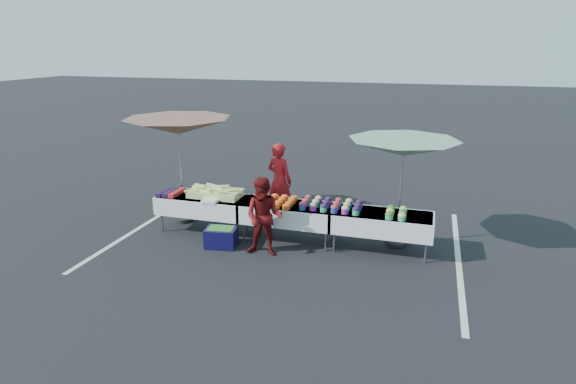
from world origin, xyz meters
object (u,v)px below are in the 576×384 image
(table_right, at_px, (382,222))
(vendor, at_px, (279,180))
(storage_bin, at_px, (221,237))
(table_left, at_px, (204,204))
(umbrella_right, at_px, (403,149))
(umbrella_left, at_px, (178,127))
(table_center, at_px, (288,212))
(customer, at_px, (264,217))

(table_right, bearing_deg, vendor, 151.80)
(table_right, bearing_deg, storage_bin, -167.53)
(vendor, bearing_deg, table_left, 65.34)
(umbrella_right, bearing_deg, table_left, -174.11)
(vendor, height_order, umbrella_left, umbrella_left)
(table_center, height_order, vendor, vendor)
(customer, relative_size, umbrella_left, 0.60)
(table_left, relative_size, storage_bin, 2.95)
(table_left, height_order, table_center, same)
(table_left, distance_m, vendor, 1.79)
(table_center, xyz_separation_m, storage_bin, (-1.14, -0.65, -0.39))
(table_center, bearing_deg, vendor, 114.32)
(table_left, relative_size, umbrella_right, 0.86)
(table_center, bearing_deg, customer, -106.84)
(umbrella_right, bearing_deg, table_center, -169.10)
(umbrella_right, relative_size, storage_bin, 3.44)
(table_center, xyz_separation_m, vendor, (-0.58, 1.27, 0.26))
(table_right, relative_size, umbrella_right, 0.86)
(umbrella_left, bearing_deg, umbrella_right, -0.00)
(table_right, relative_size, customer, 1.28)
(table_left, bearing_deg, table_center, 0.00)
(table_left, xyz_separation_m, vendor, (1.22, 1.27, 0.26))
(table_left, height_order, storage_bin, table_left)
(table_left, xyz_separation_m, table_right, (3.60, 0.00, 0.00))
(customer, bearing_deg, storage_bin, 170.75)
(table_left, xyz_separation_m, customer, (1.57, -0.75, 0.15))
(storage_bin, bearing_deg, umbrella_right, 9.86)
(customer, xyz_separation_m, storage_bin, (-0.91, 0.10, -0.53))
(table_left, distance_m, customer, 1.75)
(table_center, relative_size, table_right, 1.00)
(table_center, distance_m, storage_bin, 1.37)
(table_right, height_order, storage_bin, table_right)
(table_right, distance_m, umbrella_left, 4.57)
(table_center, distance_m, customer, 0.80)
(vendor, relative_size, umbrella_left, 0.69)
(umbrella_left, xyz_separation_m, storage_bin, (1.36, -1.05, -1.88))
(vendor, xyz_separation_m, umbrella_left, (-1.92, -0.87, 1.23))
(table_right, height_order, umbrella_left, umbrella_left)
(table_center, bearing_deg, storage_bin, -150.29)
(table_center, distance_m, table_right, 1.80)
(table_center, height_order, customer, customer)
(umbrella_left, distance_m, umbrella_right, 4.58)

